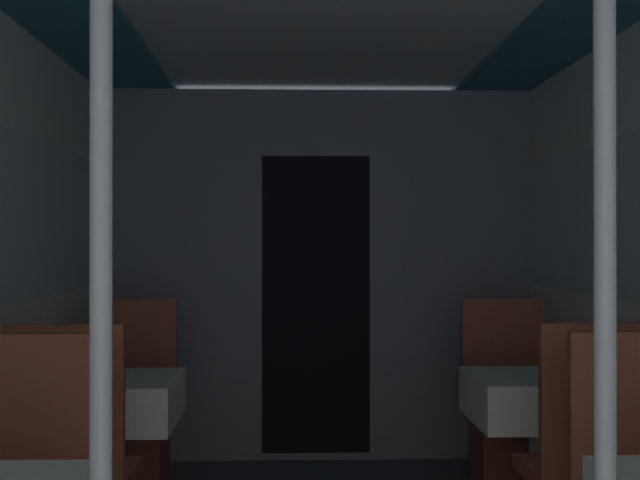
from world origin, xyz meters
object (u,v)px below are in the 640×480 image
Objects in this scene: support_pole_left_0 at (101,322)px; dining_table_right_1 at (542,405)px; chair_right_far_1 at (510,443)px; support_pole_right_0 at (605,321)px; dining_table_left_1 at (106,408)px; chair_left_far_1 at (130,446)px.

support_pole_left_0 is 2.37m from dining_table_right_1.
support_pole_left_0 is 2.86m from chair_right_far_1.
dining_table_right_1 is at bearing 78.76° from support_pole_right_0.
chair_right_far_1 is at bearing 81.39° from support_pole_right_0.
support_pole_right_0 is (1.51, -1.74, 0.51)m from dining_table_left_1.
support_pole_left_0 is 3.08× the size of dining_table_left_1.
chair_right_far_1 is (0.00, 0.55, -0.28)m from dining_table_right_1.
support_pole_left_0 is 2.19× the size of chair_right_far_1.
chair_left_far_1 reaches higher than dining_table_right_1.
support_pole_left_0 is at bearing 98.61° from chair_left_far_1.
support_pole_right_0 is at bearing 0.00° from support_pole_left_0.
dining_table_left_1 is (-0.35, 1.74, -0.51)m from support_pole_left_0.
chair_left_far_1 is at bearing 90.00° from dining_table_left_1.
chair_left_far_1 and chair_right_far_1 have the same top height.
dining_table_left_1 is at bearing 16.36° from chair_right_far_1.
dining_table_left_1 is 0.33× the size of support_pole_right_0.
support_pole_right_0 is (1.51, -2.29, 0.80)m from chair_left_far_1.
support_pole_left_0 and support_pole_right_0 have the same top height.
chair_left_far_1 is 0.46× the size of support_pole_right_0.
chair_right_far_1 is at bearing 56.55° from support_pole_left_0.
support_pole_right_0 is at bearing -49.06° from dining_table_left_1.
support_pole_right_0 is at bearing 123.45° from chair_left_far_1.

